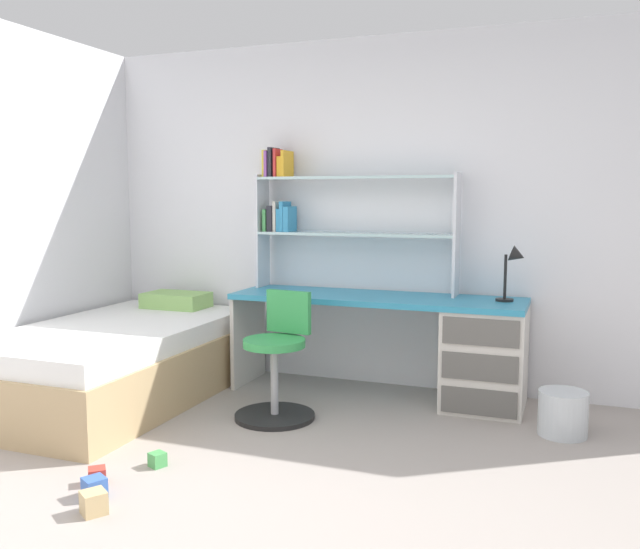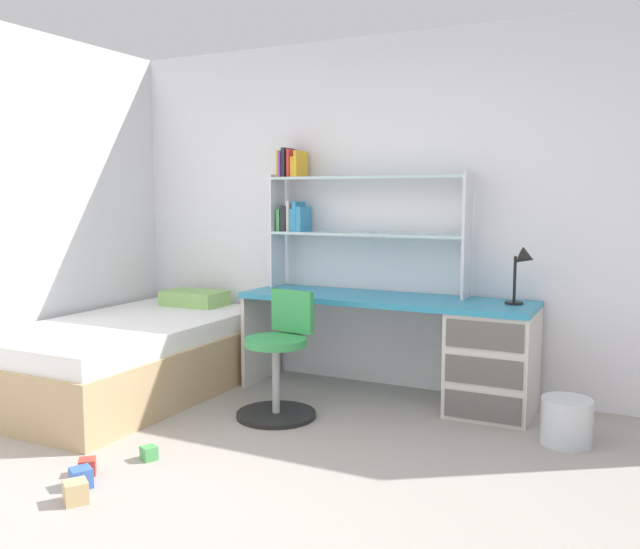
{
  "view_description": "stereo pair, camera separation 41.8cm",
  "coord_description": "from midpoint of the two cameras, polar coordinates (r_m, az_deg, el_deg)",
  "views": [
    {
      "loc": [
        1.2,
        -2.44,
        1.43
      ],
      "look_at": [
        -0.26,
        1.44,
        0.95
      ],
      "focal_mm": 37.72,
      "sensor_mm": 36.0,
      "label": 1
    },
    {
      "loc": [
        1.59,
        -2.28,
        1.43
      ],
      "look_at": [
        -0.26,
        1.44,
        0.95
      ],
      "focal_mm": 37.72,
      "sensor_mm": 36.0,
      "label": 2
    }
  ],
  "objects": [
    {
      "name": "toy_block_red_0",
      "position": [
        3.73,
        -21.6,
        -15.67
      ],
      "size": [
        0.12,
        0.12,
        0.08
      ],
      "primitive_type": "cube",
      "rotation": [
        0.0,
        0.0,
        2.29
      ],
      "color": "red",
      "rests_on": "ground_plane"
    },
    {
      "name": "toy_block_green_1",
      "position": [
        3.84,
        -16.79,
        -14.86
      ],
      "size": [
        0.1,
        0.1,
        0.08
      ],
      "primitive_type": "cube",
      "rotation": [
        0.0,
        0.0,
        1.16
      ],
      "color": "#479E51",
      "rests_on": "ground_plane"
    },
    {
      "name": "ground_plane",
      "position": [
        3.1,
        -9.39,
        -21.13
      ],
      "size": [
        5.82,
        5.88,
        0.02
      ],
      "primitive_type": "cube",
      "color": "#9E938C"
    },
    {
      "name": "waste_bin",
      "position": [
        4.29,
        17.29,
        -11.22
      ],
      "size": [
        0.29,
        0.29,
        0.27
      ],
      "primitive_type": "cylinder",
      "color": "silver",
      "rests_on": "ground_plane"
    },
    {
      "name": "toy_block_blue_3",
      "position": [
        3.59,
        -21.94,
        -16.49
      ],
      "size": [
        0.13,
        0.13,
        0.1
      ],
      "primitive_type": "cube",
      "rotation": [
        0.0,
        0.0,
        2.64
      ],
      "color": "#3860B7",
      "rests_on": "ground_plane"
    },
    {
      "name": "bookshelf_hutch",
      "position": [
        5.04,
        -1.71,
        5.68
      ],
      "size": [
        1.53,
        0.22,
        1.07
      ],
      "color": "silver",
      "rests_on": "desk"
    },
    {
      "name": "toy_block_natural_2",
      "position": [
        3.43,
        -22.17,
        -17.56
      ],
      "size": [
        0.14,
        0.14,
        0.1
      ],
      "primitive_type": "cube",
      "rotation": [
        0.0,
        0.0,
        2.55
      ],
      "color": "tan",
      "rests_on": "ground_plane"
    },
    {
      "name": "desk_lamp",
      "position": [
        4.57,
        13.7,
        0.81
      ],
      "size": [
        0.2,
        0.17,
        0.38
      ],
      "color": "black",
      "rests_on": "desk"
    },
    {
      "name": "swivel_chair",
      "position": [
        4.4,
        -6.42,
        -7.93
      ],
      "size": [
        0.52,
        0.52,
        0.81
      ],
      "color": "black",
      "rests_on": "ground_plane"
    },
    {
      "name": "bed_platform",
      "position": [
        5.06,
        -19.14,
        -7.0
      ],
      "size": [
        1.21,
        2.07,
        0.66
      ],
      "color": "tan",
      "rests_on": "ground_plane"
    },
    {
      "name": "room_shell",
      "position": [
        4.45,
        -15.49,
        4.75
      ],
      "size": [
        5.82,
        5.88,
        2.6
      ],
      "color": "silver",
      "rests_on": "ground_plane"
    },
    {
      "name": "desk",
      "position": [
        4.69,
        8.78,
        -6.0
      ],
      "size": [
        2.07,
        0.59,
        0.73
      ],
      "color": "teal",
      "rests_on": "ground_plane"
    }
  ]
}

